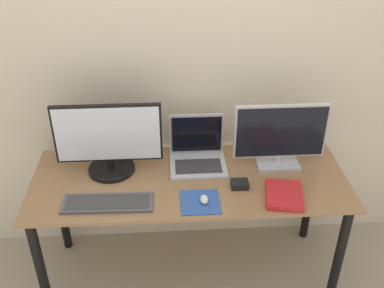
{
  "coord_description": "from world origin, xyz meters",
  "views": [
    {
      "loc": [
        -0.11,
        -1.65,
        2.18
      ],
      "look_at": [
        0.02,
        0.37,
        0.92
      ],
      "focal_mm": 42.0,
      "sensor_mm": 36.0,
      "label": 1
    }
  ],
  "objects_px": {
    "monitor_right": "(280,136)",
    "laptop": "(197,152)",
    "keyboard": "(108,203)",
    "monitor_left": "(109,140)",
    "mouse": "(204,199)",
    "book": "(284,195)",
    "power_brick": "(240,184)"
  },
  "relations": [
    {
      "from": "laptop",
      "to": "mouse",
      "type": "bearing_deg",
      "value": -88.82
    },
    {
      "from": "monitor_left",
      "to": "book",
      "type": "bearing_deg",
      "value": -18.55
    },
    {
      "from": "laptop",
      "to": "keyboard",
      "type": "relative_size",
      "value": 0.69
    },
    {
      "from": "laptop",
      "to": "monitor_left",
      "type": "bearing_deg",
      "value": -173.97
    },
    {
      "from": "laptop",
      "to": "book",
      "type": "distance_m",
      "value": 0.55
    },
    {
      "from": "keyboard",
      "to": "power_brick",
      "type": "bearing_deg",
      "value": 8.35
    },
    {
      "from": "keyboard",
      "to": "power_brick",
      "type": "relative_size",
      "value": 4.97
    },
    {
      "from": "monitor_right",
      "to": "mouse",
      "type": "bearing_deg",
      "value": -144.33
    },
    {
      "from": "monitor_right",
      "to": "power_brick",
      "type": "height_order",
      "value": "monitor_right"
    },
    {
      "from": "monitor_right",
      "to": "laptop",
      "type": "xyz_separation_m",
      "value": [
        -0.45,
        0.05,
        -0.12
      ]
    },
    {
      "from": "keyboard",
      "to": "monitor_right",
      "type": "bearing_deg",
      "value": 17.94
    },
    {
      "from": "monitor_right",
      "to": "keyboard",
      "type": "bearing_deg",
      "value": -162.06
    },
    {
      "from": "monitor_left",
      "to": "mouse",
      "type": "distance_m",
      "value": 0.61
    },
    {
      "from": "book",
      "to": "keyboard",
      "type": "bearing_deg",
      "value": 179.85
    },
    {
      "from": "book",
      "to": "power_brick",
      "type": "height_order",
      "value": "power_brick"
    },
    {
      "from": "book",
      "to": "power_brick",
      "type": "xyz_separation_m",
      "value": [
        -0.22,
        0.1,
        0.0
      ]
    },
    {
      "from": "monitor_left",
      "to": "book",
      "type": "distance_m",
      "value": 0.98
    },
    {
      "from": "monitor_left",
      "to": "power_brick",
      "type": "bearing_deg",
      "value": -16.22
    },
    {
      "from": "monitor_left",
      "to": "mouse",
      "type": "bearing_deg",
      "value": -32.94
    },
    {
      "from": "book",
      "to": "power_brick",
      "type": "relative_size",
      "value": 2.82
    },
    {
      "from": "book",
      "to": "power_brick",
      "type": "bearing_deg",
      "value": 154.39
    },
    {
      "from": "monitor_right",
      "to": "laptop",
      "type": "bearing_deg",
      "value": 173.55
    },
    {
      "from": "monitor_left",
      "to": "monitor_right",
      "type": "xyz_separation_m",
      "value": [
        0.94,
        0.0,
        -0.01
      ]
    },
    {
      "from": "keyboard",
      "to": "book",
      "type": "xyz_separation_m",
      "value": [
        0.9,
        -0.0,
        0.01
      ]
    },
    {
      "from": "mouse",
      "to": "power_brick",
      "type": "height_order",
      "value": "mouse"
    },
    {
      "from": "monitor_left",
      "to": "power_brick",
      "type": "height_order",
      "value": "monitor_left"
    },
    {
      "from": "book",
      "to": "monitor_left",
      "type": "bearing_deg",
      "value": 161.45
    },
    {
      "from": "laptop",
      "to": "monitor_right",
      "type": "bearing_deg",
      "value": -6.45
    },
    {
      "from": "mouse",
      "to": "power_brick",
      "type": "relative_size",
      "value": 0.71
    },
    {
      "from": "keyboard",
      "to": "power_brick",
      "type": "xyz_separation_m",
      "value": [
        0.69,
        0.1,
        0.01
      ]
    },
    {
      "from": "monitor_right",
      "to": "mouse",
      "type": "relative_size",
      "value": 7.79
    },
    {
      "from": "keyboard",
      "to": "mouse",
      "type": "height_order",
      "value": "mouse"
    }
  ]
}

